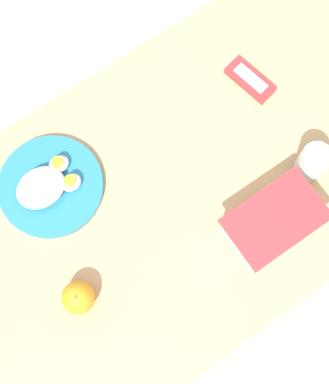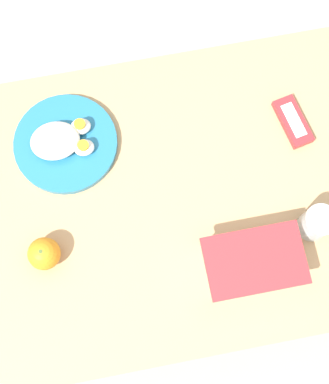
{
  "view_description": "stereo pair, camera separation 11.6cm",
  "coord_description": "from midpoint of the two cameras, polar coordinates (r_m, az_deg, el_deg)",
  "views": [
    {
      "loc": [
        0.22,
        0.22,
        1.88
      ],
      "look_at": [
        0.06,
        -0.01,
        0.75
      ],
      "focal_mm": 50.0,
      "sensor_mm": 36.0,
      "label": 1
    },
    {
      "loc": [
        0.12,
        0.27,
        1.88
      ],
      "look_at": [
        0.06,
        -0.01,
        0.75
      ],
      "focal_mm": 50.0,
      "sensor_mm": 36.0,
      "label": 2
    }
  ],
  "objects": [
    {
      "name": "food_container",
      "position": [
        1.15,
        12.15,
        -8.0
      ],
      "size": [
        0.2,
        0.13,
        0.08
      ],
      "color": "white",
      "rests_on": "table"
    },
    {
      "name": "table",
      "position": [
        1.27,
        5.48,
        -1.59
      ],
      "size": [
        1.23,
        0.69,
        0.72
      ],
      "color": "tan",
      "rests_on": "ground_plane"
    },
    {
      "name": "candy_bar",
      "position": [
        1.28,
        16.05,
        6.73
      ],
      "size": [
        0.07,
        0.13,
        0.02
      ],
      "color": "#B7282D",
      "rests_on": "table"
    },
    {
      "name": "orange_fruit",
      "position": [
        1.14,
        -9.96,
        -7.09
      ],
      "size": [
        0.07,
        0.07,
        0.07
      ],
      "color": "orange",
      "rests_on": "table"
    },
    {
      "name": "drinking_glass",
      "position": [
        1.19,
        18.54,
        -3.72
      ],
      "size": [
        0.07,
        0.07,
        0.09
      ],
      "color": "silver",
      "rests_on": "table"
    },
    {
      "name": "rice_plate",
      "position": [
        1.21,
        -8.05,
        4.73
      ],
      "size": [
        0.23,
        0.23,
        0.06
      ],
      "color": "teal",
      "rests_on": "table"
    },
    {
      "name": "ground_plane",
      "position": [
        1.9,
        3.68,
        -5.78
      ],
      "size": [
        10.0,
        10.0,
        0.0
      ],
      "primitive_type": "plane",
      "color": "#B2A899"
    }
  ]
}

